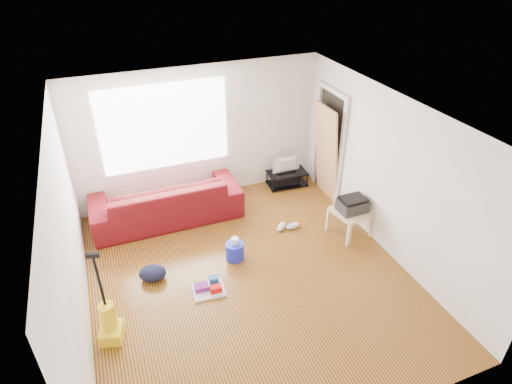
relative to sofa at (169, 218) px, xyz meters
name	(u,v)px	position (x,y,z in m)	size (l,w,h in m)	color
room	(250,199)	(0.88, -1.80, 1.25)	(4.51, 5.01, 2.51)	#492107
sofa	(169,218)	(0.00, 0.00, 0.00)	(2.56, 1.00, 0.75)	#57090D
tv_stand	(287,178)	(2.46, 0.27, 0.15)	(0.80, 0.49, 0.29)	black
tv	(288,165)	(2.46, 0.27, 0.45)	(0.57, 0.07, 0.33)	black
side_table	(351,214)	(2.76, -1.57, 0.39)	(0.65, 0.65, 0.46)	tan
printer	(353,204)	(2.76, -1.57, 0.58)	(0.46, 0.35, 0.24)	black
bucket	(235,258)	(0.74, -1.48, 0.00)	(0.29, 0.29, 0.29)	#1A24B3
toilet_paper	(235,248)	(0.75, -1.48, 0.20)	(0.11, 0.11, 0.10)	white
cleaning_tray	(209,288)	(0.17, -2.01, 0.05)	(0.47, 0.39, 0.16)	silver
backpack	(154,279)	(-0.53, -1.48, 0.00)	(0.39, 0.31, 0.22)	black
sneakers	(287,226)	(1.83, -1.08, 0.05)	(0.47, 0.26, 0.11)	silver
vacuum	(110,323)	(-1.19, -2.34, 0.24)	(0.35, 0.38, 1.31)	yellow
door_panel	(322,195)	(2.94, -0.34, 0.00)	(0.04, 0.73, 1.82)	tan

